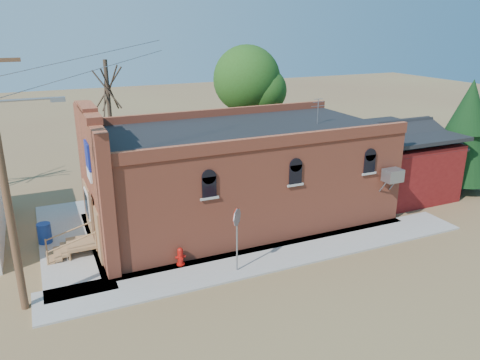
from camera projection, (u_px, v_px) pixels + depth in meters
name	position (u px, v px, depth m)	size (l,w,h in m)	color
ground	(252.00, 275.00, 18.45)	(120.00, 120.00, 0.00)	brown
sidewalk_south	(275.00, 257.00, 19.80)	(19.00, 2.20, 0.08)	#9E9991
sidewalk_west	(70.00, 241.00, 21.19)	(2.60, 10.00, 0.08)	#9E9991
brick_bar	(235.00, 174.00, 23.09)	(16.40, 7.97, 6.30)	#C1563A
red_shed	(391.00, 154.00, 26.93)	(5.40, 6.40, 4.30)	#611110
utility_pole	(5.00, 178.00, 14.82)	(3.12, 0.26, 9.00)	#4D311E
tree_bare_near	(107.00, 87.00, 26.63)	(2.80, 2.80, 7.65)	#493529
tree_leafy	(247.00, 79.00, 30.55)	(4.40, 4.40, 8.15)	#493529
evergreen_tree	(467.00, 128.00, 26.72)	(3.60, 3.60, 6.50)	#493529
fire_hydrant	(180.00, 256.00, 18.95)	(0.43, 0.41, 0.76)	#A70E09
stop_sign	(237.00, 223.00, 18.01)	(0.53, 0.58, 2.66)	gray
trash_barrel	(44.00, 233.00, 20.86)	(0.59, 0.59, 0.91)	navy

